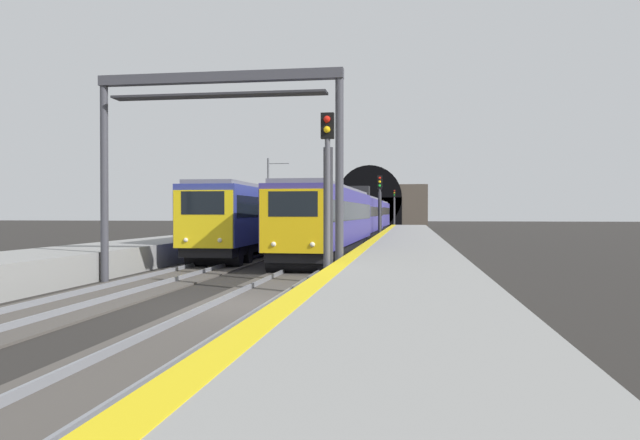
{
  "coord_description": "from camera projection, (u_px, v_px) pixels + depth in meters",
  "views": [
    {
      "loc": [
        -15.49,
        -4.33,
        2.49
      ],
      "look_at": [
        12.55,
        -0.14,
        2.14
      ],
      "focal_mm": 34.1,
      "sensor_mm": 36.0,
      "label": 1
    }
  ],
  "objects": [
    {
      "name": "overhead_signal_gantry",
      "position": [
        218.0,
        125.0,
        21.17
      ],
      "size": [
        0.7,
        8.8,
        7.38
      ],
      "color": "#3F3F47",
      "rests_on": "ground_plane"
    },
    {
      "name": "ground_plane",
      "position": [
        244.0,
        307.0,
        15.99
      ],
      "size": [
        320.0,
        320.0,
        0.0
      ],
      "primitive_type": "plane",
      "color": "#282623"
    },
    {
      "name": "railway_signal_near",
      "position": [
        328.0,
        190.0,
        17.72
      ],
      "size": [
        0.39,
        0.38,
        5.39
      ],
      "rotation": [
        0.0,
        0.0,
        3.14
      ],
      "color": "#4C4C54",
      "rests_on": "ground_plane"
    },
    {
      "name": "railway_signal_far",
      "position": [
        394.0,
        205.0,
        90.23
      ],
      "size": [
        0.39,
        0.38,
        5.9
      ],
      "rotation": [
        0.0,
        0.0,
        3.14
      ],
      "color": "#4C4C54",
      "rests_on": "ground_plane"
    },
    {
      "name": "platform_right_edge_strip",
      "position": [
        334.0,
        268.0,
        15.62
      ],
      "size": [
        112.0,
        0.5,
        0.01
      ],
      "primitive_type": "cube",
      "color": "yellow",
      "rests_on": "platform_right"
    },
    {
      "name": "track_adjacent_line",
      "position": [
        81.0,
        302.0,
        16.68
      ],
      "size": [
        160.0,
        3.16,
        0.21
      ],
      "color": "#4C4742",
      "rests_on": "ground_plane"
    },
    {
      "name": "train_main_approaching",
      "position": [
        359.0,
        216.0,
        51.69
      ],
      "size": [
        57.46,
        3.18,
        4.74
      ],
      "rotation": [
        0.0,
        0.0,
        3.12
      ],
      "color": "navy",
      "rests_on": "ground_plane"
    },
    {
      "name": "railway_signal_mid",
      "position": [
        380.0,
        203.0,
        47.65
      ],
      "size": [
        0.39,
        0.38,
        5.4
      ],
      "rotation": [
        0.0,
        0.0,
        3.14
      ],
      "color": "#38383D",
      "rests_on": "ground_plane"
    },
    {
      "name": "track_main_line",
      "position": [
        244.0,
        305.0,
        15.99
      ],
      "size": [
        160.0,
        2.74,
        0.21
      ],
      "color": "#4C4742",
      "rests_on": "ground_plane"
    },
    {
      "name": "platform_right",
      "position": [
        401.0,
        290.0,
        15.38
      ],
      "size": [
        112.0,
        3.93,
        1.05
      ],
      "primitive_type": "cube",
      "color": "gray",
      "rests_on": "ground_plane"
    },
    {
      "name": "tunnel_portal",
      "position": [
        370.0,
        206.0,
        99.87
      ],
      "size": [
        2.82,
        18.78,
        10.51
      ],
      "color": "#51473D",
      "rests_on": "ground_plane"
    },
    {
      "name": "train_adjacent_platform",
      "position": [
        286.0,
        216.0,
        44.04
      ],
      "size": [
        36.96,
        3.07,
        4.84
      ],
      "rotation": [
        0.0,
        0.0,
        3.16
      ],
      "color": "navy",
      "rests_on": "ground_plane"
    },
    {
      "name": "catenary_mast_near",
      "position": [
        269.0,
        196.0,
        66.41
      ],
      "size": [
        0.22,
        2.43,
        8.44
      ],
      "color": "#595B60",
      "rests_on": "ground_plane"
    }
  ]
}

